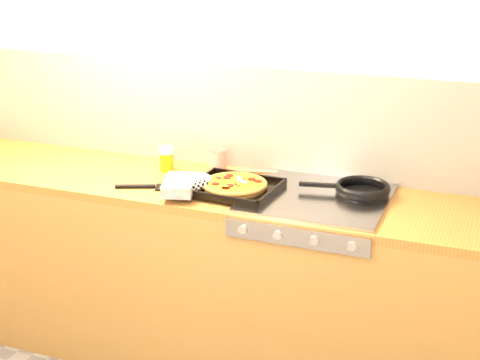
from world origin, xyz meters
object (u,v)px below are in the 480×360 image
at_px(frying_pan, 361,189).
at_px(tomato_can, 218,161).
at_px(pizza_on_tray, 220,185).
at_px(juice_glass, 167,159).

distance_m(frying_pan, tomato_can, 0.71).
height_order(pizza_on_tray, frying_pan, pizza_on_tray).
distance_m(tomato_can, juice_glass, 0.25).
bearing_deg(pizza_on_tray, juice_glass, 150.98).
bearing_deg(pizza_on_tray, frying_pan, 17.03).
relative_size(frying_pan, juice_glass, 3.53).
bearing_deg(tomato_can, juice_glass, -166.24).
distance_m(frying_pan, juice_glass, 0.95).
distance_m(pizza_on_tray, tomato_can, 0.28).
bearing_deg(juice_glass, frying_pan, -1.12).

